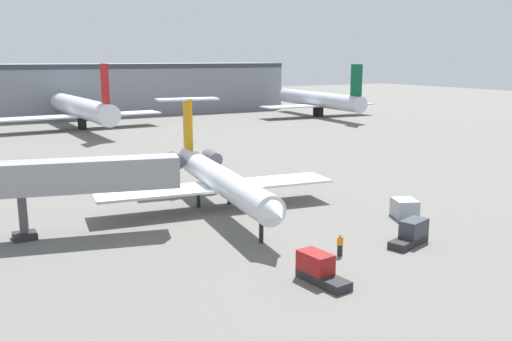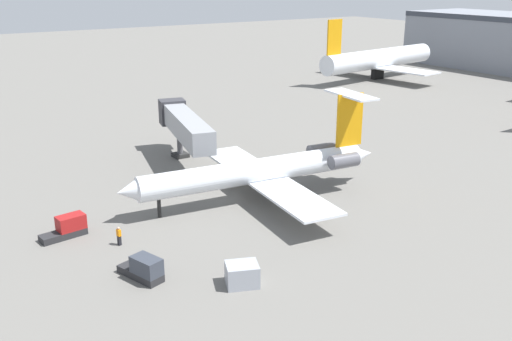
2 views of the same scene
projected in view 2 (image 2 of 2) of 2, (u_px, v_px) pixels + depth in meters
ground_plane at (236, 202)px, 59.25m from camera, size 400.00×400.00×0.10m
regional_jet at (265, 169)px, 59.14m from camera, size 23.62×28.68×10.05m
jet_bridge at (184, 124)px, 69.67m from camera, size 17.80×7.00×6.63m
ground_crew_marshaller at (119, 236)px, 49.42m from camera, size 0.44×0.33×1.69m
baggage_tug_lead at (144, 269)px, 43.89m from camera, size 4.24×2.52×1.90m
baggage_tug_trailing at (68, 228)px, 51.08m from camera, size 1.88×4.14×1.90m
cargo_container_uld at (242, 274)px, 43.07m from camera, size 2.74×2.97×1.70m
parked_airliner_west_end at (378, 59)px, 127.05m from camera, size 28.54×33.61×13.57m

